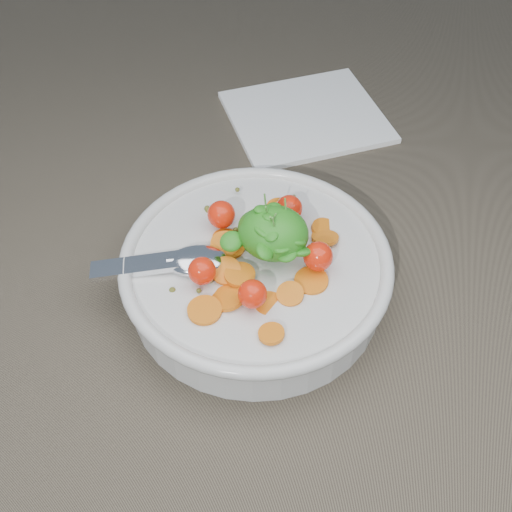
# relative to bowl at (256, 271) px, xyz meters

# --- Properties ---
(ground) EXTENTS (6.00, 6.00, 0.00)m
(ground) POSITION_rel_bowl_xyz_m (-0.01, 0.03, -0.03)
(ground) COLOR #695E4B
(ground) RESTS_ON ground
(bowl) EXTENTS (0.27, 0.25, 0.11)m
(bowl) POSITION_rel_bowl_xyz_m (0.00, 0.00, 0.00)
(bowl) COLOR silver
(bowl) RESTS_ON ground
(napkin) EXTENTS (0.24, 0.23, 0.01)m
(napkin) POSITION_rel_bowl_xyz_m (0.00, 0.28, -0.03)
(napkin) COLOR white
(napkin) RESTS_ON ground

